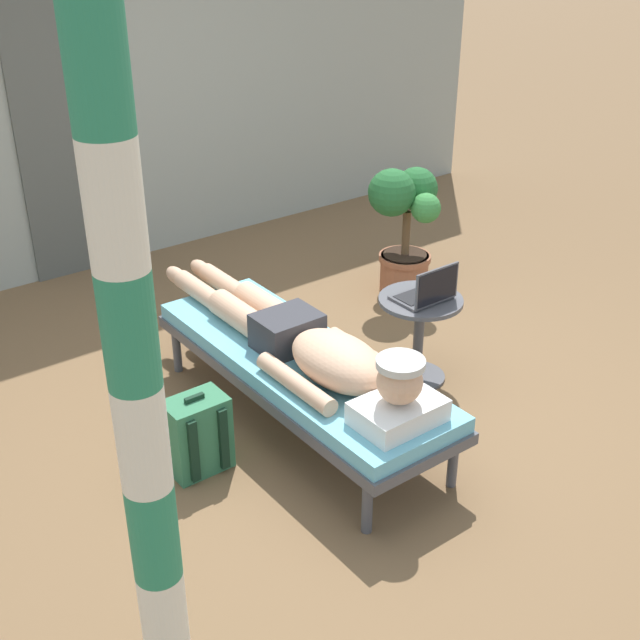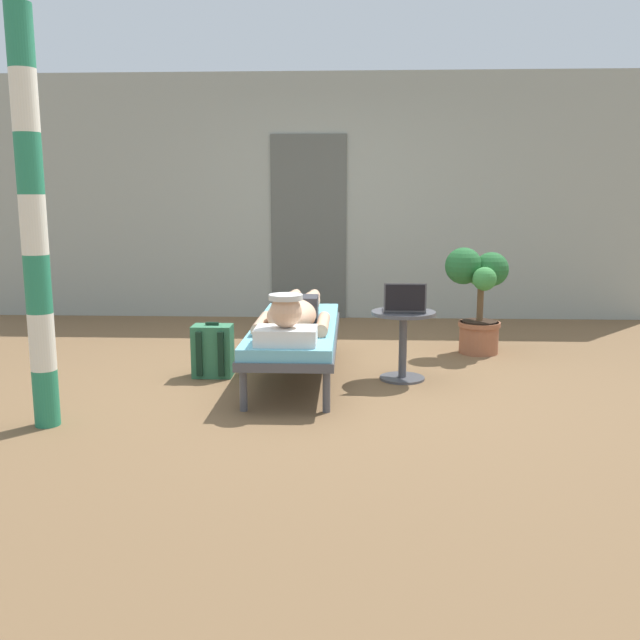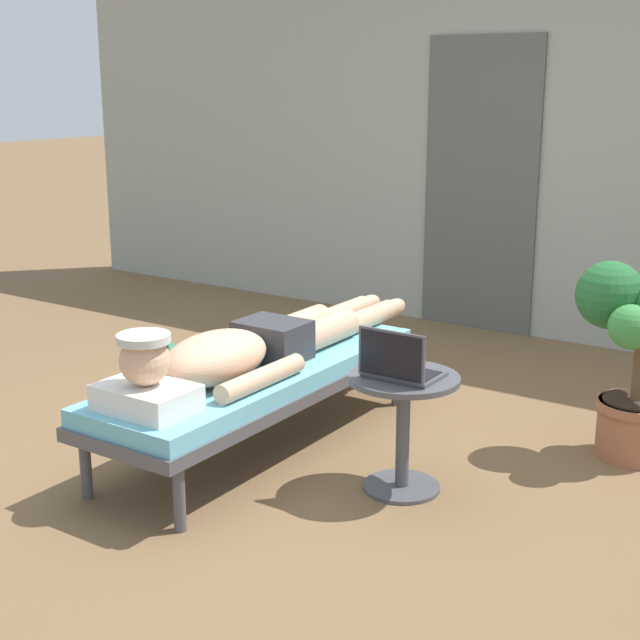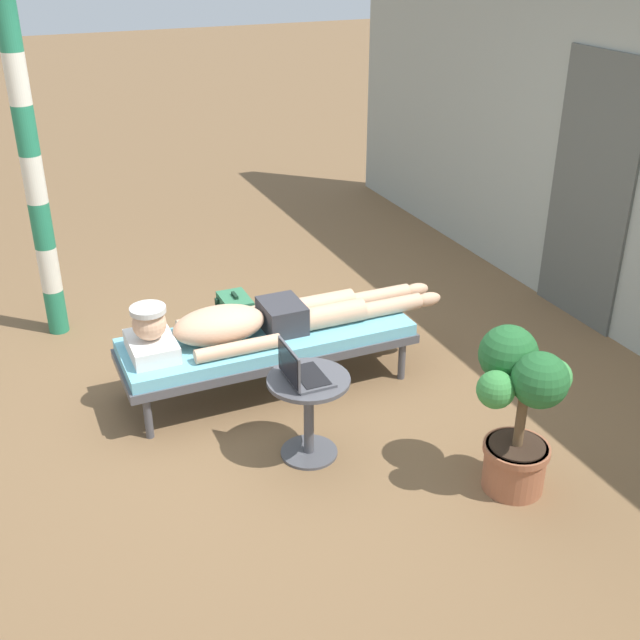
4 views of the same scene
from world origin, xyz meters
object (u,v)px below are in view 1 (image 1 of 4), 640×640
Objects in this scene: laptop at (428,292)px; backpack at (197,435)px; lounge_chair at (300,367)px; person_reclining at (310,345)px; potted_plant at (404,220)px; side_table at (419,324)px; porch_post at (142,437)px.

backpack is at bearing 176.76° from laptop.
lounge_chair is 0.90× the size of person_reclining.
potted_plant is (1.53, 0.97, 0.03)m from person_reclining.
person_reclining reaches higher than lounge_chair.
backpack is at bearing 178.78° from side_table.
lounge_chair is 2.09× the size of potted_plant.
porch_post is at bearing -152.39° from side_table.
porch_post reaches higher than potted_plant.
laptop is 1.21m from potted_plant.
side_table is at bearing -3.17° from lounge_chair.
person_reclining reaches higher than side_table.
side_table is 0.22× the size of porch_post.
potted_plant is 3.67m from porch_post.
side_table is at bearing -127.64° from potted_plant.
backpack is 0.18× the size of porch_post.
side_table is 1.23× the size of backpack.
side_table is 0.23m from laptop.
porch_post is (-2.94, -2.09, 0.66)m from potted_plant.
laptop is 0.73× the size of backpack.
lounge_chair is at bearing 1.27° from backpack.
porch_post reaches higher than laptop.
laptop is (0.81, -0.10, 0.24)m from lounge_chair.
porch_post is at bearing -141.67° from person_reclining.
potted_plant is (0.71, 0.98, -0.04)m from laptop.
potted_plant is (1.53, 0.88, 0.20)m from lounge_chair.
side_table is (0.81, 0.05, -0.16)m from person_reclining.
potted_plant reaches higher than laptop.
side_table is (0.81, -0.05, 0.01)m from lounge_chair.
side_table is 1.18m from potted_plant.
porch_post reaches higher than side_table.
porch_post is at bearing -139.44° from lounge_chair.
backpack is at bearing -178.73° from lounge_chair.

